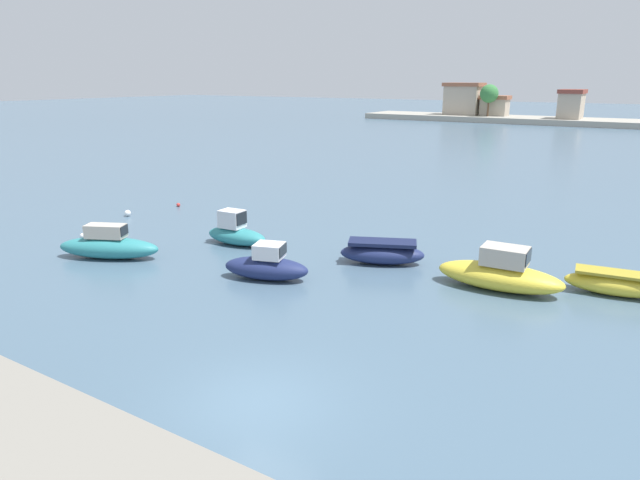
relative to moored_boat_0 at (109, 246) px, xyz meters
The scene contains 11 objects.
ground_plane 14.64m from the moored_boat_0, 23.99° to the right, with size 400.00×400.00×0.00m, color #476075.
moored_boat_0 is the anchor object (origin of this frame).
moored_boat_1 5.98m from the moored_boat_0, 54.41° to the left, with size 3.43×1.48×1.73m.
moored_boat_2 8.07m from the moored_boat_0, 11.57° to the left, with size 3.82×2.35×1.54m.
moored_boat_3 12.55m from the moored_boat_0, 28.60° to the left, with size 3.97×2.75×1.06m.
moored_boat_4 17.29m from the moored_boat_0, 18.82° to the left, with size 4.94×1.90×1.76m.
moored_boat_5 21.58m from the moored_boat_0, 19.90° to the left, with size 3.79×1.62×0.92m.
mooring_buoy_0 4.25m from the moored_boat_0, 160.09° to the left, with size 0.28×0.28×0.28m, color white.
mooring_buoy_2 10.89m from the moored_boat_0, 119.30° to the left, with size 0.24×0.24×0.24m, color red.
mooring_buoy_3 8.48m from the moored_boat_0, 134.99° to the left, with size 0.38×0.38×0.38m, color white.
distant_shoreline 95.97m from the moored_boat_0, 82.91° to the left, with size 95.23×10.94×7.15m.
Camera 1 is at (8.20, -9.95, 8.03)m, focal length 31.78 mm.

